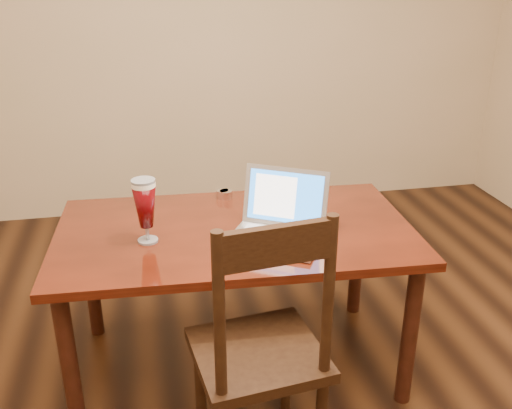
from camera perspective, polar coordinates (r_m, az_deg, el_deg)
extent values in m
cube|color=tan|center=(4.16, -4.79, 17.40)|extent=(4.50, 0.01, 2.70)
cube|color=#4F160A|center=(2.45, -2.10, -2.78)|extent=(1.56, 0.93, 0.04)
cylinder|color=#34140D|center=(2.37, -18.12, -15.22)|extent=(0.07, 0.07, 0.67)
cylinder|color=#34140D|center=(2.50, 15.11, -12.49)|extent=(0.07, 0.07, 0.67)
cylinder|color=#34140D|center=(2.95, -16.20, -6.81)|extent=(0.07, 0.07, 0.67)
cylinder|color=#34140D|center=(3.06, 10.06, -5.05)|extent=(0.07, 0.07, 0.67)
cube|color=#A10E15|center=(2.31, 1.90, -3.93)|extent=(0.41, 0.30, 0.00)
cube|color=beige|center=(2.31, 1.90, -3.88)|extent=(0.37, 0.26, 0.00)
cube|color=silver|center=(2.31, 1.82, -3.64)|extent=(0.44, 0.40, 0.02)
cube|color=silver|center=(2.35, 2.18, -2.92)|extent=(0.31, 0.25, 0.00)
cube|color=silver|center=(2.24, 1.30, -4.20)|extent=(0.11, 0.10, 0.00)
cube|color=silver|center=(2.39, 2.95, 0.74)|extent=(0.35, 0.24, 0.24)
cube|color=blue|center=(2.39, 2.92, 0.72)|extent=(0.30, 0.21, 0.20)
cube|color=white|center=(2.40, 1.92, 0.85)|extent=(0.18, 0.13, 0.17)
cylinder|color=silver|center=(2.37, -10.75, -3.54)|extent=(0.08, 0.08, 0.01)
cylinder|color=silver|center=(2.35, -10.81, -2.79)|extent=(0.01, 0.01, 0.06)
cylinder|color=white|center=(2.27, -11.20, 2.00)|extent=(0.09, 0.09, 0.02)
cylinder|color=silver|center=(2.26, -11.23, 2.33)|extent=(0.09, 0.09, 0.01)
cylinder|color=silver|center=(2.74, -3.01, 1.00)|extent=(0.06, 0.06, 0.04)
cylinder|color=silver|center=(2.75, -3.37, 1.06)|extent=(0.06, 0.06, 0.04)
cube|color=black|center=(2.12, 0.19, -14.73)|extent=(0.50, 0.48, 0.04)
cylinder|color=black|center=(2.37, -5.59, -17.70)|extent=(0.04, 0.04, 0.44)
cylinder|color=black|center=(2.45, 3.04, -15.99)|extent=(0.04, 0.04, 0.44)
cylinder|color=black|center=(1.76, -3.69, -11.14)|extent=(0.04, 0.04, 0.58)
cylinder|color=black|center=(1.87, 7.24, -9.09)|extent=(0.04, 0.04, 0.58)
cube|color=black|center=(1.70, 2.05, -4.11)|extent=(0.36, 0.08, 0.13)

